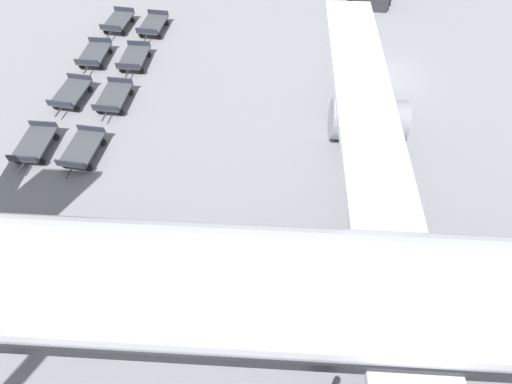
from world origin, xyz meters
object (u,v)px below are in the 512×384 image
(baggage_dolly_row_near_col_d, at_px, (35,144))
(baggage_dolly_row_mid_a_col_d, at_px, (83,149))
(baggage_dolly_row_near_col_b, at_px, (95,54))
(baggage_dolly_row_mid_a_col_c, at_px, (114,97))
(baggage_dolly_row_mid_a_col_a, at_px, (153,25))
(baggage_dolly_row_mid_a_col_b, at_px, (134,58))
(baggage_dolly_row_near_col_a, at_px, (118,22))
(airplane, at_px, (441,301))
(baggage_dolly_row_near_col_c, at_px, (71,94))

(baggage_dolly_row_near_col_d, bearing_deg, baggage_dolly_row_mid_a_col_d, 81.25)
(baggage_dolly_row_near_col_b, distance_m, baggage_dolly_row_mid_a_col_c, 5.02)
(baggage_dolly_row_near_col_b, distance_m, baggage_dolly_row_near_col_d, 8.47)
(baggage_dolly_row_near_col_b, height_order, baggage_dolly_row_mid_a_col_a, same)
(baggage_dolly_row_near_col_b, distance_m, baggage_dolly_row_mid_a_col_b, 2.75)
(baggage_dolly_row_near_col_d, xyz_separation_m, baggage_dolly_row_mid_a_col_b, (-7.94, 3.89, 0.00))
(baggage_dolly_row_near_col_a, bearing_deg, baggage_dolly_row_near_col_d, -8.65)
(airplane, relative_size, baggage_dolly_row_near_col_b, 13.69)
(airplane, height_order, baggage_dolly_row_mid_a_col_d, airplane)
(baggage_dolly_row_near_col_c, distance_m, baggage_dolly_row_mid_a_col_b, 4.82)
(baggage_dolly_row_near_col_a, height_order, baggage_dolly_row_mid_a_col_d, same)
(baggage_dolly_row_near_col_a, distance_m, baggage_dolly_row_near_col_b, 4.22)
(baggage_dolly_row_mid_a_col_c, height_order, baggage_dolly_row_mid_a_col_d, same)
(baggage_dolly_row_near_col_d, bearing_deg, baggage_dolly_row_near_col_c, 169.93)
(baggage_dolly_row_near_col_b, relative_size, baggage_dolly_row_mid_a_col_c, 1.00)
(baggage_dolly_row_mid_a_col_a, bearing_deg, baggage_dolly_row_near_col_b, -42.24)
(baggage_dolly_row_near_col_c, bearing_deg, baggage_dolly_row_mid_a_col_d, 21.84)
(baggage_dolly_row_near_col_c, distance_m, baggage_dolly_row_mid_a_col_c, 2.67)
(baggage_dolly_row_near_col_d, bearing_deg, baggage_dolly_row_mid_a_col_c, 138.80)
(baggage_dolly_row_mid_a_col_b, height_order, baggage_dolly_row_mid_a_col_d, same)
(airplane, distance_m, baggage_dolly_row_mid_a_col_a, 25.95)
(baggage_dolly_row_near_col_a, height_order, baggage_dolly_row_near_col_b, same)
(baggage_dolly_row_near_col_b, height_order, baggage_dolly_row_near_col_c, same)
(baggage_dolly_row_near_col_c, height_order, baggage_dolly_row_mid_a_col_b, same)
(baggage_dolly_row_near_col_c, height_order, baggage_dolly_row_mid_a_col_d, same)
(baggage_dolly_row_mid_a_col_d, bearing_deg, baggage_dolly_row_mid_a_col_c, 169.95)
(baggage_dolly_row_near_col_b, bearing_deg, baggage_dolly_row_mid_a_col_a, 137.76)
(baggage_dolly_row_near_col_b, bearing_deg, baggage_dolly_row_near_col_c, -5.85)
(baggage_dolly_row_near_col_b, height_order, baggage_dolly_row_mid_a_col_c, same)
(baggage_dolly_row_mid_a_col_d, bearing_deg, airplane, 57.11)
(baggage_dolly_row_near_col_c, relative_size, baggage_dolly_row_mid_a_col_c, 1.00)
(baggage_dolly_row_near_col_c, bearing_deg, baggage_dolly_row_mid_a_col_c, 81.42)
(baggage_dolly_row_near_col_b, xyz_separation_m, baggage_dolly_row_mid_a_col_d, (8.79, 1.45, 0.00))
(baggage_dolly_row_mid_a_col_a, bearing_deg, baggage_dolly_row_near_col_d, -20.54)
(baggage_dolly_row_mid_a_col_c, bearing_deg, baggage_dolly_row_mid_a_col_a, 172.18)
(baggage_dolly_row_near_col_a, relative_size, baggage_dolly_row_mid_a_col_d, 1.00)
(baggage_dolly_row_mid_a_col_a, height_order, baggage_dolly_row_mid_a_col_c, same)
(baggage_dolly_row_near_col_b, bearing_deg, baggage_dolly_row_near_col_d, -8.01)
(baggage_dolly_row_near_col_a, xyz_separation_m, baggage_dolly_row_mid_a_col_d, (12.95, 0.73, 0.00))
(baggage_dolly_row_mid_a_col_a, xyz_separation_m, baggage_dolly_row_mid_a_col_b, (4.13, -0.63, 0.00))
(baggage_dolly_row_near_col_c, bearing_deg, baggage_dolly_row_mid_a_col_b, 139.47)
(airplane, bearing_deg, baggage_dolly_row_mid_a_col_c, -134.45)
(baggage_dolly_row_near_col_b, xyz_separation_m, baggage_dolly_row_mid_a_col_b, (0.45, 2.71, 0.00))
(airplane, relative_size, baggage_dolly_row_mid_a_col_b, 13.70)
(baggage_dolly_row_near_col_a, height_order, baggage_dolly_row_mid_a_col_a, same)
(baggage_dolly_row_near_col_d, height_order, baggage_dolly_row_mid_a_col_a, same)
(baggage_dolly_row_near_col_b, xyz_separation_m, baggage_dolly_row_mid_a_col_c, (4.51, 2.21, 0.00))
(baggage_dolly_row_near_col_b, xyz_separation_m, baggage_dolly_row_near_col_c, (4.11, -0.42, 0.00))
(baggage_dolly_row_mid_a_col_a, relative_size, baggage_dolly_row_mid_a_col_d, 1.00)
(baggage_dolly_row_near_col_b, relative_size, baggage_dolly_row_mid_a_col_d, 0.99)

